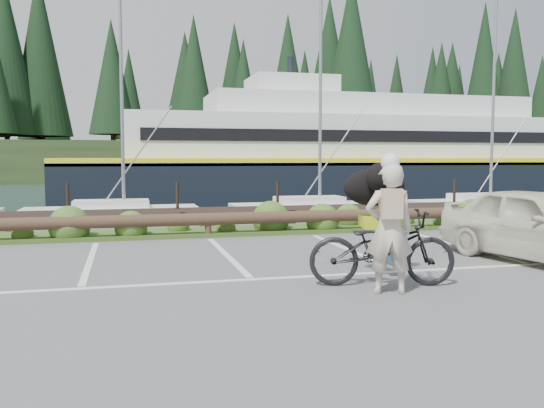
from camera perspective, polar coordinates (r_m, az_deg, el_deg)
The scene contains 8 objects.
ground at distance 9.62m, azimuth -2.50°, elevation -7.02°, with size 72.00×72.00×0.00m, color #525254.
harbor_backdrop at distance 87.69m, azimuth -12.80°, elevation 3.25°, with size 170.00×160.00×30.00m.
vegetation_strip at distance 14.77m, azimuth -6.71°, elevation -2.76°, with size 34.00×1.60×0.10m, color #3D5B21.
log_rail at distance 14.09m, azimuth -6.33°, elevation -3.32°, with size 32.00×0.30×0.60m, color #443021, non-canonical shape.
bicycle at distance 8.88m, azimuth 10.83°, elevation -4.29°, with size 0.77×2.20×1.16m, color black.
cyclist at distance 8.33m, azimuth 11.54°, elevation -2.44°, with size 0.68×0.45×1.86m, color beige.
dog at distance 9.48m, azimuth 10.11°, elevation 1.65°, with size 1.05×0.52×0.61m, color black.
parked_car at distance 11.76m, azimuth 25.23°, elevation -1.87°, with size 1.65×4.11×1.40m, color beige.
Camera 1 is at (-1.92, -9.23, 1.94)m, focal length 38.00 mm.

